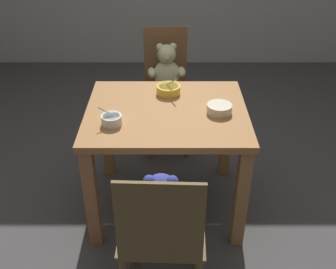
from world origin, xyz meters
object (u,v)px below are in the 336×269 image
at_px(porridge_bowl_white_near_left, 113,119).
at_px(porridge_bowl_cream_near_right, 221,109).
at_px(porridge_bowl_yellow_far_center, 170,89).
at_px(teddy_chair_far_center, 168,81).
at_px(dining_table, 168,129).
at_px(teddy_chair_near_front, 163,222).

bearing_deg(porridge_bowl_white_near_left, porridge_bowl_cream_near_right, 12.19).
xyz_separation_m(porridge_bowl_yellow_far_center, porridge_bowl_white_near_left, (-0.32, -0.38, 0.00)).
bearing_deg(porridge_bowl_cream_near_right, teddy_chair_far_center, 111.78).
relative_size(teddy_chair_far_center, porridge_bowl_cream_near_right, 6.45).
distance_m(teddy_chair_far_center, porridge_bowl_white_near_left, 0.99).
xyz_separation_m(dining_table, porridge_bowl_cream_near_right, (0.31, -0.03, 0.16)).
bearing_deg(teddy_chair_near_front, dining_table, 0.62).
height_order(teddy_chair_far_center, teddy_chair_near_front, teddy_chair_far_center).
relative_size(porridge_bowl_white_near_left, porridge_bowl_cream_near_right, 0.85).
relative_size(dining_table, porridge_bowl_white_near_left, 7.70).
bearing_deg(porridge_bowl_cream_near_right, dining_table, 174.60).
height_order(porridge_bowl_yellow_far_center, porridge_bowl_white_near_left, porridge_bowl_yellow_far_center).
bearing_deg(dining_table, porridge_bowl_cream_near_right, -5.40).
xyz_separation_m(dining_table, teddy_chair_near_front, (-0.02, -0.75, -0.04)).
relative_size(teddy_chair_near_front, porridge_bowl_cream_near_right, 6.10).
bearing_deg(teddy_chair_near_front, porridge_bowl_white_near_left, 28.12).
height_order(teddy_chair_near_front, porridge_bowl_cream_near_right, teddy_chair_near_front).
xyz_separation_m(teddy_chair_far_center, teddy_chair_near_front, (-0.02, -1.51, -0.02)).
distance_m(porridge_bowl_yellow_far_center, porridge_bowl_cream_near_right, 0.39).
distance_m(teddy_chair_far_center, teddy_chair_near_front, 1.51).
relative_size(teddy_chair_near_front, porridge_bowl_white_near_left, 7.21).
height_order(teddy_chair_far_center, porridge_bowl_cream_near_right, teddy_chair_far_center).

